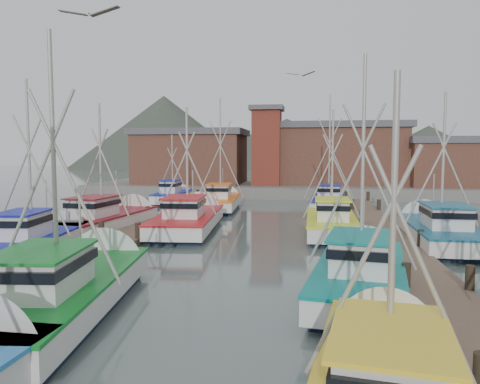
# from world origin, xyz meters

# --- Properties ---
(ground) EXTENTS (260.00, 260.00, 0.00)m
(ground) POSITION_xyz_m (0.00, 0.00, 0.00)
(ground) COLOR #4F5F5C
(ground) RESTS_ON ground
(dock_left) EXTENTS (2.30, 46.00, 1.50)m
(dock_left) POSITION_xyz_m (-7.00, 4.04, 0.21)
(dock_left) COLOR brown
(dock_left) RESTS_ON ground
(dock_right) EXTENTS (2.30, 46.00, 1.50)m
(dock_right) POSITION_xyz_m (7.00, 4.04, 0.21)
(dock_right) COLOR brown
(dock_right) RESTS_ON ground
(quay) EXTENTS (44.00, 16.00, 1.20)m
(quay) POSITION_xyz_m (0.00, 37.00, 0.60)
(quay) COLOR slate
(quay) RESTS_ON ground
(shed_left) EXTENTS (12.72, 8.48, 6.20)m
(shed_left) POSITION_xyz_m (-11.00, 35.00, 4.34)
(shed_left) COLOR brown
(shed_left) RESTS_ON quay
(shed_center) EXTENTS (14.84, 9.54, 6.90)m
(shed_center) POSITION_xyz_m (6.00, 37.00, 4.69)
(shed_center) COLOR brown
(shed_center) RESTS_ON quay
(shed_right) EXTENTS (8.48, 6.36, 5.20)m
(shed_right) POSITION_xyz_m (17.00, 34.00, 3.84)
(shed_right) COLOR brown
(shed_right) RESTS_ON quay
(lookout_tower) EXTENTS (3.60, 3.60, 8.50)m
(lookout_tower) POSITION_xyz_m (-2.00, 33.00, 5.55)
(lookout_tower) COLOR maroon
(lookout_tower) RESTS_ON quay
(distant_hills) EXTENTS (175.00, 140.00, 42.00)m
(distant_hills) POSITION_xyz_m (-12.76, 122.59, 0.00)
(distant_hills) COLOR #444E41
(distant_hills) RESTS_ON ground
(boat_4) EXTENTS (4.23, 10.18, 9.18)m
(boat_4) POSITION_xyz_m (-4.48, -4.75, 0.68)
(boat_4) COLOR black
(boat_4) RESTS_ON ground
(boat_5) EXTENTS (4.01, 9.29, 8.79)m
(boat_5) POSITION_xyz_m (4.62, -1.37, 0.68)
(boat_5) COLOR black
(boat_5) RESTS_ON ground
(boat_6) EXTENTS (3.56, 8.66, 8.78)m
(boat_6) POSITION_xyz_m (-9.79, 2.17, 0.68)
(boat_6) COLOR black
(boat_6) RESTS_ON ground
(boat_8) EXTENTS (4.08, 10.61, 8.49)m
(boat_8) POSITION_xyz_m (-4.59, 10.18, 0.68)
(boat_8) COLOR black
(boat_8) RESTS_ON ground
(boat_9) EXTENTS (3.27, 8.87, 8.00)m
(boat_9) POSITION_xyz_m (4.02, 9.91, 0.68)
(boat_9) COLOR black
(boat_9) RESTS_ON ground
(boat_10) EXTENTS (3.92, 9.96, 8.60)m
(boat_10) POSITION_xyz_m (-9.52, 9.21, 0.68)
(boat_10) COLOR black
(boat_10) RESTS_ON ground
(boat_11) EXTENTS (3.67, 9.87, 8.78)m
(boat_11) POSITION_xyz_m (9.52, 8.15, 0.68)
(boat_11) COLOR black
(boat_11) RESTS_ON ground
(boat_12) EXTENTS (3.94, 9.01, 9.96)m
(boat_12) POSITION_xyz_m (-4.62, 20.63, 0.69)
(boat_12) COLOR black
(boat_12) RESTS_ON ground
(boat_13) EXTENTS (4.02, 9.00, 10.19)m
(boat_13) POSITION_xyz_m (4.30, 21.53, 0.69)
(boat_13) COLOR black
(boat_13) RESTS_ON ground
(boat_14) EXTENTS (2.88, 7.68, 6.96)m
(boat_14) POSITION_xyz_m (-9.88, 24.44, 0.68)
(boat_14) COLOR black
(boat_14) RESTS_ON ground
(gull_near) EXTENTS (1.55, 0.63, 0.24)m
(gull_near) POSITION_xyz_m (-2.35, -7.24, 8.12)
(gull_near) COLOR slate
(gull_near) RESTS_ON ground
(gull_far) EXTENTS (1.50, 0.66, 0.24)m
(gull_far) POSITION_xyz_m (2.23, 6.77, 8.82)
(gull_far) COLOR slate
(gull_far) RESTS_ON ground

